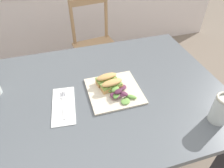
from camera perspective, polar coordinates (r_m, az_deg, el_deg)
dining_table at (r=1.18m, az=-2.50°, el=-6.09°), size 1.30×0.96×0.74m
chair_wooden_far at (r=2.05m, az=-4.43°, el=10.31°), size 0.45×0.45×0.87m
plate_lunch at (r=1.10m, az=0.60°, el=-1.90°), size 0.27×0.27×0.01m
sandwich_half_front at (r=1.08m, az=-0.07°, el=-0.21°), size 0.12×0.07×0.06m
sandwich_half_back at (r=1.12m, az=-1.52°, el=1.46°), size 0.12×0.07×0.06m
salad_mixed_greens at (r=1.05m, az=1.85°, el=-2.42°), size 0.15×0.16×0.04m
napkin_folded at (r=1.05m, az=-13.19°, el=-5.77°), size 0.14×0.27×0.00m
fork_on_napkin at (r=1.06m, az=-13.26°, el=-4.97°), size 0.03×0.19×0.00m
mason_jar_iced_tea at (r=1.04m, az=27.77°, el=-6.37°), size 0.08×0.08×0.14m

